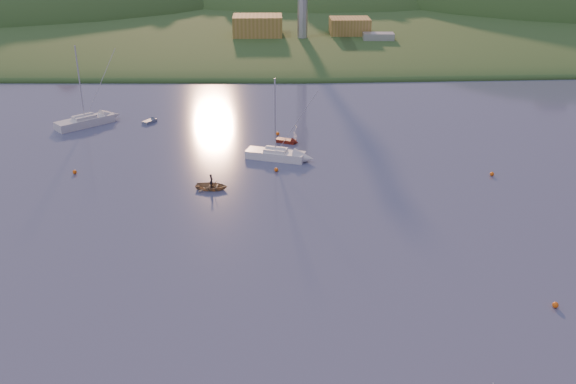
{
  "coord_description": "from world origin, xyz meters",
  "views": [
    {
      "loc": [
        -5.23,
        -24.7,
        29.54
      ],
      "look_at": [
        -3.61,
        33.61,
        3.53
      ],
      "focal_mm": 40.0,
      "sensor_mm": 36.0,
      "label": 1
    }
  ],
  "objects_px": {
    "grey_dinghy": "(152,120)",
    "sailboat_far": "(275,154)",
    "sailboat_near": "(85,121)",
    "red_tender": "(290,141)",
    "canoe": "(212,186)"
  },
  "relations": [
    {
      "from": "canoe",
      "to": "red_tender",
      "type": "relative_size",
      "value": 1.08
    },
    {
      "from": "sailboat_near",
      "to": "canoe",
      "type": "relative_size",
      "value": 3.22
    },
    {
      "from": "sailboat_near",
      "to": "red_tender",
      "type": "bearing_deg",
      "value": -56.81
    },
    {
      "from": "canoe",
      "to": "grey_dinghy",
      "type": "relative_size",
      "value": 1.3
    },
    {
      "from": "sailboat_near",
      "to": "canoe",
      "type": "xyz_separation_m",
      "value": [
        20.51,
        -23.78,
        -0.38
      ]
    },
    {
      "from": "sailboat_far",
      "to": "grey_dinghy",
      "type": "distance_m",
      "value": 24.38
    },
    {
      "from": "sailboat_near",
      "to": "sailboat_far",
      "type": "height_order",
      "value": "sailboat_near"
    },
    {
      "from": "sailboat_far",
      "to": "grey_dinghy",
      "type": "bearing_deg",
      "value": 156.63
    },
    {
      "from": "grey_dinghy",
      "to": "sailboat_far",
      "type": "bearing_deg",
      "value": -98.95
    },
    {
      "from": "red_tender",
      "to": "grey_dinghy",
      "type": "relative_size",
      "value": 1.2
    },
    {
      "from": "sailboat_far",
      "to": "red_tender",
      "type": "distance_m",
      "value": 6.32
    },
    {
      "from": "sailboat_far",
      "to": "red_tender",
      "type": "xyz_separation_m",
      "value": [
        2.05,
        5.96,
        -0.46
      ]
    },
    {
      "from": "sailboat_near",
      "to": "red_tender",
      "type": "relative_size",
      "value": 3.49
    },
    {
      "from": "sailboat_far",
      "to": "sailboat_near",
      "type": "bearing_deg",
      "value": 170.45
    },
    {
      "from": "sailboat_far",
      "to": "canoe",
      "type": "xyz_separation_m",
      "value": [
        -7.37,
        -9.45,
        -0.31
      ]
    }
  ]
}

